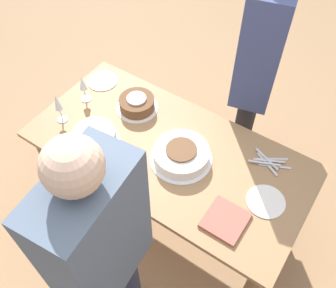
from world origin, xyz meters
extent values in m
plane|color=#A87F56|center=(0.00, 0.00, 0.00)|extent=(12.00, 12.00, 0.00)
cube|color=#9E754C|center=(0.00, 0.00, 0.74)|extent=(1.58, 0.77, 0.03)
cylinder|color=brown|center=(-0.71, -0.31, 0.36)|extent=(0.07, 0.07, 0.73)
cylinder|color=brown|center=(0.71, -0.31, 0.36)|extent=(0.07, 0.07, 0.73)
cylinder|color=brown|center=(0.71, 0.31, 0.36)|extent=(0.07, 0.07, 0.73)
cylinder|color=white|center=(-0.09, 0.01, 0.76)|extent=(0.34, 0.34, 0.01)
cylinder|color=white|center=(-0.09, 0.01, 0.80)|extent=(0.30, 0.30, 0.07)
cylinder|color=brown|center=(-0.09, 0.01, 0.84)|extent=(0.16, 0.16, 0.01)
cylinder|color=white|center=(0.33, -0.16, 0.76)|extent=(0.25, 0.25, 0.01)
cylinder|color=brown|center=(0.33, -0.16, 0.80)|extent=(0.21, 0.21, 0.07)
cylinder|color=white|center=(0.33, -0.16, 0.84)|extent=(0.12, 0.12, 0.01)
cylinder|color=white|center=(0.36, 0.19, 0.76)|extent=(0.28, 0.28, 0.01)
cylinder|color=beige|center=(0.36, 0.19, 0.81)|extent=(0.24, 0.24, 0.09)
cylinder|color=silver|center=(0.64, 0.16, 0.76)|extent=(0.06, 0.06, 0.00)
cylinder|color=silver|center=(0.64, 0.16, 0.80)|extent=(0.01, 0.01, 0.09)
cone|color=silver|center=(0.64, 0.16, 0.90)|extent=(0.04, 0.04, 0.11)
cylinder|color=silver|center=(0.64, -0.05, 0.76)|extent=(0.06, 0.06, 0.00)
cylinder|color=silver|center=(0.64, -0.05, 0.80)|extent=(0.01, 0.01, 0.08)
cone|color=silver|center=(0.64, -0.05, 0.89)|extent=(0.04, 0.04, 0.09)
cylinder|color=white|center=(-0.59, 0.00, 0.76)|extent=(0.20, 0.20, 0.01)
cylinder|color=white|center=(0.66, -0.23, 0.76)|extent=(0.19, 0.19, 0.01)
cube|color=silver|center=(-0.50, -0.26, 0.76)|extent=(0.15, 0.10, 0.00)
cube|color=silver|center=(-0.54, -0.22, 0.76)|extent=(0.16, 0.08, 0.00)
cube|color=silver|center=(-0.50, -0.21, 0.76)|extent=(0.16, 0.09, 0.00)
cube|color=silver|center=(-0.50, -0.23, 0.77)|extent=(0.16, 0.09, 0.00)
cube|color=silver|center=(-0.48, -0.24, 0.77)|extent=(0.16, 0.08, 0.00)
cube|color=silver|center=(-0.48, -0.20, 0.77)|extent=(0.16, 0.08, 0.00)
cube|color=#B75B4C|center=(-0.47, 0.21, 0.77)|extent=(0.19, 0.20, 0.02)
cylinder|color=#232328|center=(-0.17, -0.75, 0.41)|extent=(0.11, 0.11, 0.82)
cylinder|color=#232328|center=(-0.22, -0.54, 0.41)|extent=(0.11, 0.11, 0.82)
cube|color=#38426B|center=(-0.19, -0.65, 1.16)|extent=(0.31, 0.44, 0.68)
cylinder|color=#2D334C|center=(-0.15, 0.60, 0.40)|extent=(0.11, 0.11, 0.80)
cube|color=slate|center=(-0.16, 0.71, 1.13)|extent=(0.26, 0.42, 0.67)
sphere|color=#DBB293|center=(-0.16, 0.71, 1.56)|extent=(0.18, 0.18, 0.18)
camera|label=1|loc=(-0.71, 1.05, 2.39)|focal=40.00mm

